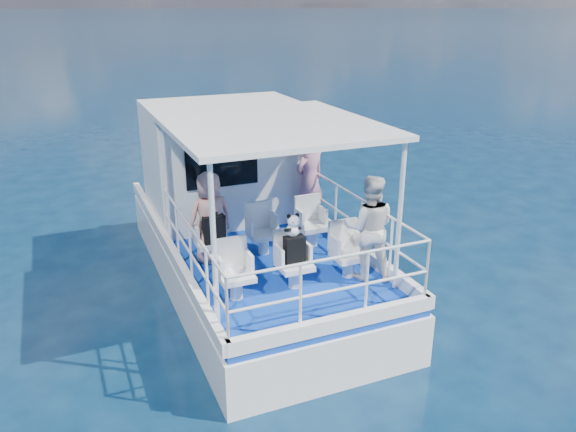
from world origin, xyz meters
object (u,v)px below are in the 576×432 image
(passenger_port_fwd, at_px, (210,218))
(backpack_center, at_px, (294,251))
(passenger_stbd_aft, at_px, (369,228))
(panda, at_px, (293,225))

(passenger_port_fwd, distance_m, backpack_center, 1.63)
(passenger_stbd_aft, height_order, panda, passenger_stbd_aft)
(backpack_center, bearing_deg, panda, 119.80)
(passenger_port_fwd, bearing_deg, backpack_center, 114.64)
(passenger_stbd_aft, distance_m, backpack_center, 1.19)
(backpack_center, xyz_separation_m, panda, (-0.01, 0.02, 0.39))
(passenger_port_fwd, distance_m, passenger_stbd_aft, 2.51)
(panda, bearing_deg, passenger_stbd_aft, -5.91)
(passenger_port_fwd, height_order, passenger_stbd_aft, passenger_stbd_aft)
(passenger_stbd_aft, xyz_separation_m, panda, (-1.18, 0.12, 0.18))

